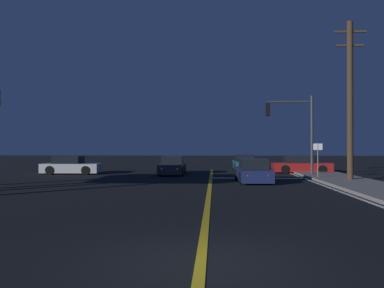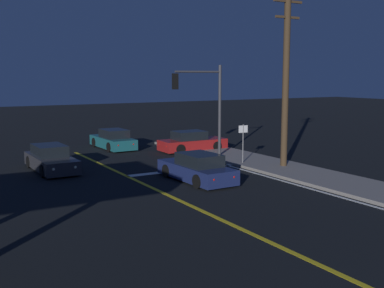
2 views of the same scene
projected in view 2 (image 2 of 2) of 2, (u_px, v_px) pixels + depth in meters
sidewalk_right at (380, 192)px, 20.12m from camera, size 3.20×36.95×0.15m
lane_line_center at (227, 222)px, 16.23m from camera, size 0.20×34.89×0.01m
lane_line_edge_right at (350, 200)px, 19.21m from camera, size 0.16×34.89×0.01m
stop_bar at (182, 170)px, 25.27m from camera, size 6.22×0.50×0.01m
car_lead_oncoming_teal at (113, 140)px, 32.78m from camera, size 1.89×4.53×1.34m
car_mid_block_navy at (197, 169)px, 22.62m from camera, size 1.94×4.62×1.34m
car_far_approaching_red at (192, 142)px, 31.74m from camera, size 4.50×1.90×1.34m
car_distant_tail_charcoal at (51, 160)px, 25.12m from camera, size 1.89×4.77×1.34m
traffic_signal_near_right at (203, 97)px, 28.10m from camera, size 3.27×0.28×5.59m
utility_pole_right at (286, 78)px, 25.14m from camera, size 1.86×0.35×9.34m
street_sign_corner at (243, 138)px, 26.43m from camera, size 0.56×0.08×2.29m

